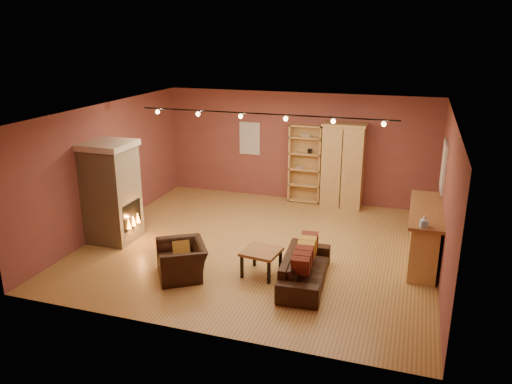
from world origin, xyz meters
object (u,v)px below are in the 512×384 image
(fireplace, at_px, (112,192))
(armchair, at_px, (182,255))
(loveseat, at_px, (305,263))
(armoire, at_px, (343,166))
(bookcase, at_px, (306,163))
(bar_counter, at_px, (424,234))
(coffee_table, at_px, (261,254))

(fireplace, xyz_separation_m, armchair, (2.10, -1.08, -0.64))
(fireplace, height_order, loveseat, fireplace)
(armoire, bearing_deg, armchair, -114.88)
(fireplace, bearing_deg, armoire, 40.01)
(bookcase, height_order, loveseat, bookcase)
(armoire, bearing_deg, bookcase, 170.49)
(armchair, bearing_deg, loveseat, 67.86)
(bookcase, bearing_deg, armoire, -9.51)
(fireplace, height_order, bar_counter, fireplace)
(bookcase, xyz_separation_m, coffee_table, (0.17, -4.33, -0.62))
(armoire, height_order, armchair, armoire)
(bar_counter, xyz_separation_m, loveseat, (-1.96, -1.57, -0.17))
(armchair, height_order, coffee_table, armchair)
(loveseat, distance_m, coffee_table, 0.82)
(fireplace, relative_size, coffee_table, 2.99)
(armoire, bearing_deg, loveseat, -89.78)
(bookcase, distance_m, armoire, 0.99)
(armchair, bearing_deg, bar_counter, 82.39)
(fireplace, xyz_separation_m, coffee_table, (3.46, -0.59, -0.65))
(coffee_table, bearing_deg, loveseat, -3.72)
(bookcase, height_order, bar_counter, bookcase)
(bookcase, bearing_deg, bar_counter, -43.59)
(bar_counter, xyz_separation_m, armchair, (-4.14, -2.01, -0.13))
(bookcase, xyz_separation_m, armchair, (-1.18, -4.82, -0.61))
(bar_counter, height_order, coffee_table, bar_counter)
(bar_counter, bearing_deg, armchair, -154.07)
(bookcase, relative_size, armchair, 1.78)
(fireplace, distance_m, armoire, 5.57)
(bar_counter, bearing_deg, armoire, 126.76)
(bookcase, relative_size, coffee_table, 2.85)
(loveseat, height_order, armchair, armchair)
(loveseat, height_order, coffee_table, loveseat)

